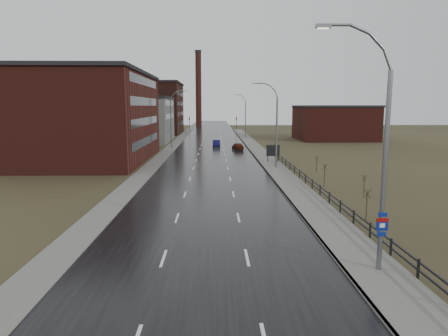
{
  "coord_description": "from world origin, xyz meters",
  "views": [
    {
      "loc": [
        0.53,
        -16.95,
        8.33
      ],
      "look_at": [
        1.34,
        17.29,
        3.0
      ],
      "focal_mm": 32.0,
      "sensor_mm": 36.0,
      "label": 1
    }
  ],
  "objects_px": {
    "billboard": "(273,151)",
    "car_near": "(216,144)",
    "car_far": "(238,146)",
    "streetlight_main": "(379,154)"
  },
  "relations": [
    {
      "from": "streetlight_main",
      "to": "billboard",
      "type": "bearing_deg",
      "value": 89.08
    },
    {
      "from": "car_near",
      "to": "car_far",
      "type": "bearing_deg",
      "value": -56.68
    },
    {
      "from": "billboard",
      "to": "streetlight_main",
      "type": "bearing_deg",
      "value": -90.92
    },
    {
      "from": "streetlight_main",
      "to": "car_near",
      "type": "distance_m",
      "value": 63.07
    },
    {
      "from": "streetlight_main",
      "to": "billboard",
      "type": "height_order",
      "value": "streetlight_main"
    },
    {
      "from": "car_far",
      "to": "billboard",
      "type": "bearing_deg",
      "value": 95.78
    },
    {
      "from": "car_near",
      "to": "car_far",
      "type": "distance_m",
      "value": 7.18
    },
    {
      "from": "streetlight_main",
      "to": "car_near",
      "type": "relative_size",
      "value": 2.88
    },
    {
      "from": "billboard",
      "to": "car_near",
      "type": "height_order",
      "value": "billboard"
    },
    {
      "from": "streetlight_main",
      "to": "car_near",
      "type": "xyz_separation_m",
      "value": [
        -7.59,
        62.38,
        -5.37
      ]
    }
  ]
}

